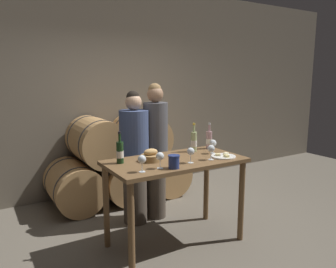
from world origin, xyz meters
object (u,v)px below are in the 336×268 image
Objects in this scene: person_right at (156,150)px; wine_glass_far_right at (213,143)px; wine_glass_left at (160,157)px; blue_crock at (174,161)px; wine_glass_center at (191,152)px; wine_glass_far_left at (142,160)px; bread_basket at (151,156)px; wine_bottle_rose at (209,140)px; wine_glass_right at (211,149)px; cheese_plate at (223,156)px; wine_bottle_red at (120,152)px; person_left at (134,158)px; tasting_table at (175,172)px; wine_bottle_white at (194,141)px.

person_right is 10.85× the size of wine_glass_far_right.
blue_crock is at bearing -28.94° from wine_glass_left.
wine_glass_center is at bearing -155.39° from wine_glass_far_right.
blue_crock is 0.32m from wine_glass_far_left.
wine_glass_far_right is at bearing -4.74° from bread_basket.
wine_bottle_rose is 1.97× the size of wine_glass_center.
person_right is 0.69m from wine_bottle_rose.
wine_glass_right is (0.82, 0.02, 0.00)m from wine_glass_far_left.
blue_crock is (-0.35, -0.98, 0.12)m from person_right.
cheese_plate is 1.67× the size of wine_glass_left.
wine_glass_left is 1.00× the size of wine_glass_center.
wine_bottle_red is at bearing 97.46° from wine_glass_far_left.
wine_bottle_red is 0.94m from wine_glass_right.
blue_crock is 0.81× the size of wine_glass_right.
wine_glass_left is (-0.05, -0.29, 0.07)m from bread_basket.
person_left is 8.01× the size of bread_basket.
bread_basket is 0.30m from wine_glass_left.
person_right is 5.34× the size of wine_bottle_red.
wine_bottle_red is at bearing 163.73° from bread_basket.
person_left reaches higher than blue_crock.
wine_bottle_red is 2.03× the size of wine_glass_right.
wine_bottle_rose reaches higher than cheese_plate.
person_right is at bearing 77.61° from tasting_table.
wine_bottle_rose is at bearing 20.67° from tasting_table.
person_left is at bearing 135.95° from wine_bottle_white.
wine_glass_far_left is at bearing -166.83° from wine_glass_far_right.
wine_bottle_rose is at bearing 31.88° from blue_crock.
person_right is 0.96m from cheese_plate.
cheese_plate is 1.67× the size of wine_glass_far_left.
wine_glass_far_left is 1.00× the size of wine_glass_right.
wine_bottle_white is at bearing -65.85° from person_right.
wine_bottle_red is 1.22× the size of cheese_plate.
blue_crock is at bearing -148.12° from wine_bottle_rose.
tasting_table is 0.55m from cheese_plate.
wine_bottle_white is at bearing 107.55° from cheese_plate.
person_left is 10.32× the size of wine_glass_far_left.
person_left reaches higher than tasting_table.
wine_glass_far_left is (-0.31, 0.05, 0.05)m from blue_crock.
cheese_plate is 1.67× the size of wine_glass_far_right.
wine_bottle_white is 1.26× the size of cheese_plate.
person_left reaches higher than wine_glass_center.
wine_bottle_white is 0.98m from wine_glass_far_left.
wine_bottle_white reaches higher than blue_crock.
wine_glass_left is at bearing -179.16° from wine_glass_right.
blue_crock is 0.76m from wine_glass_far_right.
cheese_plate is 0.22m from wine_glass_far_right.
wine_bottle_white is at bearing -44.05° from person_left.
wine_glass_left is at bearing -154.46° from wine_bottle_rose.
wine_bottle_rose is (0.25, 0.03, -0.01)m from wine_bottle_white.
wine_glass_right is at bearing -32.54° from tasting_table.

